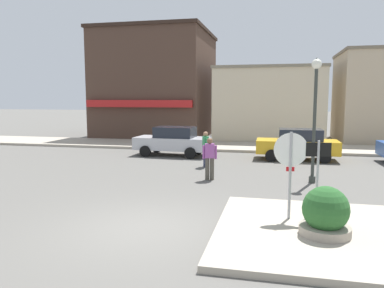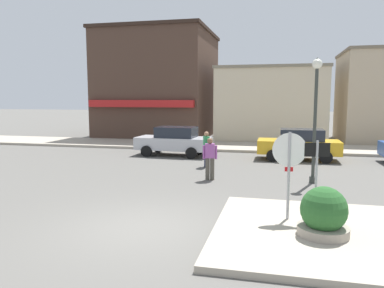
% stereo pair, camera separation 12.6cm
% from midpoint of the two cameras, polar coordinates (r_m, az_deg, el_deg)
% --- Properties ---
extents(ground_plane, '(160.00, 160.00, 0.00)m').
position_cam_midpoint_polar(ground_plane, '(9.33, -7.33, -12.53)').
color(ground_plane, '#5B5954').
extents(sidewalk_corner, '(6.40, 4.80, 0.15)m').
position_cam_midpoint_polar(sidewalk_corner, '(9.29, 24.51, -12.73)').
color(sidewalk_corner, '#A89E8C').
rests_on(sidewalk_corner, ground).
extents(kerb_far, '(80.00, 4.00, 0.15)m').
position_cam_midpoint_polar(kerb_far, '(23.60, 5.49, -0.36)').
color(kerb_far, '#A89E8C').
rests_on(kerb_far, ground).
extents(stop_sign, '(0.81, 0.13, 2.30)m').
position_cam_midpoint_polar(stop_sign, '(9.40, 14.94, -2.99)').
color(stop_sign, '#9E9EA3').
rests_on(stop_sign, ground).
extents(one_way_sign, '(0.60, 0.09, 2.10)m').
position_cam_midpoint_polar(one_way_sign, '(9.55, 18.78, -4.11)').
color(one_way_sign, '#9E9EA3').
rests_on(one_way_sign, ground).
extents(planter, '(1.10, 1.10, 1.23)m').
position_cam_midpoint_polar(planter, '(8.73, 19.80, -10.40)').
color(planter, gray).
rests_on(planter, ground).
extents(lamp_post, '(0.36, 0.36, 4.54)m').
position_cam_midpoint_polar(lamp_post, '(14.22, 18.57, 6.06)').
color(lamp_post, '#333833').
rests_on(lamp_post, ground).
extents(parked_car_nearest, '(4.08, 2.04, 1.56)m').
position_cam_midpoint_polar(parked_car_nearest, '(20.23, -2.51, 0.52)').
color(parked_car_nearest, '#B7B7BC').
rests_on(parked_car_nearest, ground).
extents(parked_car_second, '(4.01, 1.90, 1.56)m').
position_cam_midpoint_polar(parked_car_second, '(19.52, 16.19, 0.00)').
color(parked_car_second, gold).
rests_on(parked_car_second, ground).
extents(pedestrian_crossing_near, '(0.56, 0.28, 1.61)m').
position_cam_midpoint_polar(pedestrian_crossing_near, '(14.19, 3.00, -2.06)').
color(pedestrian_crossing_near, '#4C473D').
rests_on(pedestrian_crossing_near, ground).
extents(pedestrian_crossing_far, '(0.35, 0.54, 1.61)m').
position_cam_midpoint_polar(pedestrian_crossing_far, '(16.87, 2.42, -0.60)').
color(pedestrian_crossing_far, '#2D334C').
rests_on(pedestrian_crossing_far, ground).
extents(building_corner_shop, '(8.49, 9.03, 8.35)m').
position_cam_midpoint_polar(building_corner_shop, '(30.99, -4.86, 9.02)').
color(building_corner_shop, '#473328').
rests_on(building_corner_shop, ground).
extents(building_storefront_left_near, '(7.70, 7.32, 5.28)m').
position_cam_midpoint_polar(building_storefront_left_near, '(28.92, 12.07, 5.99)').
color(building_storefront_left_near, beige).
rests_on(building_storefront_left_near, ground).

